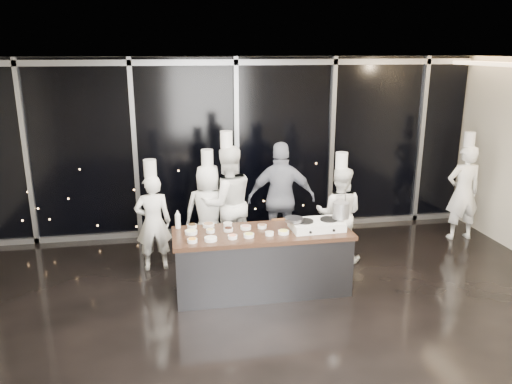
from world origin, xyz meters
TOP-DOWN VIEW (x-y plane):
  - ground at (0.00, 0.00)m, footprint 9.00×9.00m
  - room_shell at (0.18, 0.00)m, footprint 9.02×7.02m
  - window_wall at (0.00, 3.43)m, footprint 8.90×0.11m
  - demo_counter at (0.00, 0.90)m, footprint 2.46×0.86m
  - stove at (0.77, 0.86)m, footprint 0.74×0.49m
  - frying_pan at (0.43, 0.86)m, footprint 0.45×0.27m
  - stock_pot at (1.11, 0.86)m, footprint 0.24×0.24m
  - prep_bowls at (-0.49, 0.93)m, footprint 1.40×0.71m
  - squeeze_bottle at (-1.14, 1.23)m, footprint 0.07×0.07m
  - chef_far_left at (-1.51, 1.93)m, footprint 0.58×0.41m
  - chef_left at (-0.63, 2.20)m, footprint 0.86×0.64m
  - chef_center at (-0.33, 2.16)m, footprint 1.04×0.89m
  - guest at (0.57, 2.22)m, footprint 1.16×0.61m
  - chef_right at (1.42, 1.78)m, footprint 0.92×0.83m
  - chef_side at (3.91, 2.30)m, footprint 0.64×0.42m

SIDE VIEW (x-z plane):
  - ground at x=0.00m, z-range 0.00..0.00m
  - demo_counter at x=0.00m, z-range 0.00..0.90m
  - chef_far_left at x=-1.51m, z-range -0.09..1.66m
  - chef_right at x=1.42m, z-range -0.10..1.68m
  - chef_left at x=-0.63m, z-range -0.10..1.71m
  - chef_side at x=3.91m, z-range -0.10..1.86m
  - prep_bowls at x=-0.49m, z-range 0.90..0.95m
  - chef_center at x=-0.33m, z-range -0.11..2.00m
  - guest at x=0.57m, z-range 0.00..1.89m
  - stove at x=0.77m, z-range 0.89..1.03m
  - squeeze_bottle at x=-1.14m, z-range 0.89..1.16m
  - frying_pan at x=0.43m, z-range 1.04..1.08m
  - stock_pot at x=1.11m, z-range 1.04..1.27m
  - window_wall at x=0.00m, z-range 0.00..3.20m
  - room_shell at x=0.18m, z-range 0.64..3.85m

